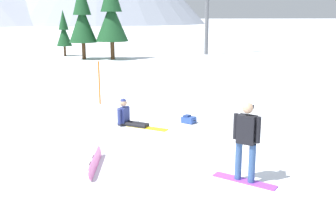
{
  "coord_description": "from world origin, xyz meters",
  "views": [
    {
      "loc": [
        -1.59,
        -9.04,
        3.65
      ],
      "look_at": [
        -0.38,
        2.33,
        1.0
      ],
      "focal_mm": 41.5,
      "sensor_mm": 36.0,
      "label": 1
    }
  ],
  "objects_px": {
    "snowboarder_midground": "(128,117)",
    "snowboarder_foreground": "(246,140)",
    "loose_snowboard_far_spare": "(95,162)",
    "pine_tree_broad": "(64,31)",
    "trail_marker_pole": "(99,83)",
    "pine_tree_slender": "(111,14)",
    "pine_tree_tall": "(82,17)",
    "backpack_blue": "(189,119)"
  },
  "relations": [
    {
      "from": "snowboarder_midground",
      "to": "snowboarder_foreground",
      "type": "bearing_deg",
      "value": -62.09
    },
    {
      "from": "loose_snowboard_far_spare",
      "to": "pine_tree_broad",
      "type": "distance_m",
      "value": 27.98
    },
    {
      "from": "snowboarder_midground",
      "to": "trail_marker_pole",
      "type": "bearing_deg",
      "value": 108.73
    },
    {
      "from": "snowboarder_foreground",
      "to": "loose_snowboard_far_spare",
      "type": "bearing_deg",
      "value": 161.13
    },
    {
      "from": "snowboarder_midground",
      "to": "pine_tree_slender",
      "type": "relative_size",
      "value": 0.24
    },
    {
      "from": "trail_marker_pole",
      "to": "pine_tree_broad",
      "type": "distance_m",
      "value": 20.88
    },
    {
      "from": "snowboarder_midground",
      "to": "pine_tree_tall",
      "type": "bearing_deg",
      "value": 99.82
    },
    {
      "from": "backpack_blue",
      "to": "pine_tree_slender",
      "type": "xyz_separation_m",
      "value": [
        -3.26,
        20.33,
        3.64
      ]
    },
    {
      "from": "loose_snowboard_far_spare",
      "to": "pine_tree_slender",
      "type": "distance_m",
      "value": 24.38
    },
    {
      "from": "loose_snowboard_far_spare",
      "to": "backpack_blue",
      "type": "height_order",
      "value": "loose_snowboard_far_spare"
    },
    {
      "from": "pine_tree_slender",
      "to": "pine_tree_broad",
      "type": "xyz_separation_m",
      "value": [
        -4.45,
        3.37,
        -1.51
      ]
    },
    {
      "from": "snowboarder_foreground",
      "to": "backpack_blue",
      "type": "distance_m",
      "value": 5.04
    },
    {
      "from": "trail_marker_pole",
      "to": "pine_tree_broad",
      "type": "relative_size",
      "value": 0.43
    },
    {
      "from": "snowboarder_midground",
      "to": "pine_tree_tall",
      "type": "relative_size",
      "value": 0.26
    },
    {
      "from": "pine_tree_broad",
      "to": "pine_tree_tall",
      "type": "relative_size",
      "value": 0.64
    },
    {
      "from": "snowboarder_midground",
      "to": "pine_tree_broad",
      "type": "height_order",
      "value": "pine_tree_broad"
    },
    {
      "from": "loose_snowboard_far_spare",
      "to": "pine_tree_tall",
      "type": "height_order",
      "value": "pine_tree_tall"
    },
    {
      "from": "backpack_blue",
      "to": "pine_tree_broad",
      "type": "height_order",
      "value": "pine_tree_broad"
    },
    {
      "from": "trail_marker_pole",
      "to": "backpack_blue",
      "type": "bearing_deg",
      "value": -45.8
    },
    {
      "from": "trail_marker_pole",
      "to": "pine_tree_slender",
      "type": "height_order",
      "value": "pine_tree_slender"
    },
    {
      "from": "pine_tree_slender",
      "to": "pine_tree_broad",
      "type": "height_order",
      "value": "pine_tree_slender"
    },
    {
      "from": "loose_snowboard_far_spare",
      "to": "backpack_blue",
      "type": "bearing_deg",
      "value": 52.31
    },
    {
      "from": "backpack_blue",
      "to": "trail_marker_pole",
      "type": "relative_size",
      "value": 0.31
    },
    {
      "from": "trail_marker_pole",
      "to": "snowboarder_midground",
      "type": "bearing_deg",
      "value": -71.27
    },
    {
      "from": "snowboarder_foreground",
      "to": "backpack_blue",
      "type": "relative_size",
      "value": 3.32
    },
    {
      "from": "snowboarder_midground",
      "to": "pine_tree_tall",
      "type": "height_order",
      "value": "pine_tree_tall"
    },
    {
      "from": "backpack_blue",
      "to": "pine_tree_tall",
      "type": "distance_m",
      "value": 21.71
    },
    {
      "from": "snowboarder_midground",
      "to": "backpack_blue",
      "type": "distance_m",
      "value": 2.09
    },
    {
      "from": "snowboarder_foreground",
      "to": "snowboarder_midground",
      "type": "xyz_separation_m",
      "value": [
        -2.57,
        4.85,
        -0.66
      ]
    },
    {
      "from": "pine_tree_slender",
      "to": "snowboarder_midground",
      "type": "bearing_deg",
      "value": -86.69
    },
    {
      "from": "snowboarder_foreground",
      "to": "loose_snowboard_far_spare",
      "type": "distance_m",
      "value": 3.69
    },
    {
      "from": "snowboarder_foreground",
      "to": "backpack_blue",
      "type": "bearing_deg",
      "value": 95.58
    },
    {
      "from": "pine_tree_broad",
      "to": "pine_tree_slender",
      "type": "bearing_deg",
      "value": -37.15
    },
    {
      "from": "loose_snowboard_far_spare",
      "to": "pine_tree_broad",
      "type": "relative_size",
      "value": 0.44
    },
    {
      "from": "pine_tree_slender",
      "to": "loose_snowboard_far_spare",
      "type": "bearing_deg",
      "value": -89.19
    },
    {
      "from": "pine_tree_broad",
      "to": "snowboarder_foreground",
      "type": "bearing_deg",
      "value": -74.03
    },
    {
      "from": "backpack_blue",
      "to": "pine_tree_tall",
      "type": "xyz_separation_m",
      "value": [
        -5.68,
        20.68,
        3.38
      ]
    },
    {
      "from": "trail_marker_pole",
      "to": "pine_tree_slender",
      "type": "xyz_separation_m",
      "value": [
        -0.01,
        16.98,
        2.86
      ]
    },
    {
      "from": "snowboarder_foreground",
      "to": "pine_tree_slender",
      "type": "distance_m",
      "value": 25.7
    },
    {
      "from": "backpack_blue",
      "to": "pine_tree_slender",
      "type": "relative_size",
      "value": 0.08
    },
    {
      "from": "snowboarder_midground",
      "to": "loose_snowboard_far_spare",
      "type": "height_order",
      "value": "snowboarder_midground"
    },
    {
      "from": "backpack_blue",
      "to": "pine_tree_broad",
      "type": "relative_size",
      "value": 0.13
    }
  ]
}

